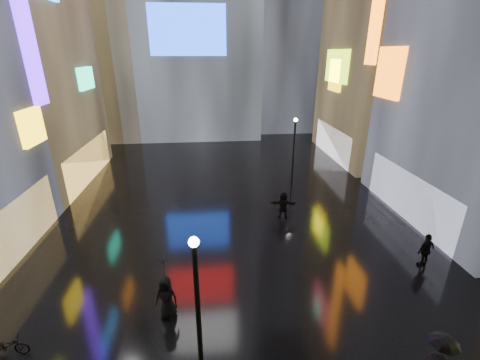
{
  "coord_description": "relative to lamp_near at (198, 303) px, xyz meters",
  "views": [
    {
      "loc": [
        -1.2,
        -0.11,
        9.86
      ],
      "look_at": [
        0.0,
        12.0,
        5.0
      ],
      "focal_mm": 24.0,
      "sensor_mm": 36.0,
      "label": 1
    }
  ],
  "objects": [
    {
      "name": "pedestrian_3",
      "position": [
        10.86,
        4.7,
        -2.05
      ],
      "size": [
        1.13,
        0.73,
        1.78
      ],
      "primitive_type": "imported",
      "rotation": [
        0.0,
        0.0,
        3.45
      ],
      "color": "black",
      "rests_on": "ground"
    },
    {
      "name": "pedestrian_4",
      "position": [
        -1.37,
        2.63,
        -2.02
      ],
      "size": [
        1.02,
        0.8,
        1.84
      ],
      "primitive_type": "imported",
      "rotation": [
        0.0,
        0.0,
        -0.26
      ],
      "color": "black",
      "rests_on": "ground"
    },
    {
      "name": "pedestrian_5",
      "position": [
        5.04,
        10.27,
        -2.07
      ],
      "size": [
        1.69,
        0.79,
        1.76
      ],
      "primitive_type": "imported",
      "rotation": [
        0.0,
        0.0,
        2.97
      ],
      "color": "black",
      "rests_on": "ground"
    },
    {
      "name": "lamp_near",
      "position": [
        0.0,
        0.0,
        0.0
      ],
      "size": [
        0.3,
        0.3,
        5.2
      ],
      "color": "black",
      "rests_on": "ground"
    },
    {
      "name": "ground",
      "position": [
        1.72,
        12.54,
        -2.94
      ],
      "size": [
        140.0,
        140.0,
        0.0
      ],
      "primitive_type": "plane",
      "color": "black",
      "rests_on": "ground"
    },
    {
      "name": "umbrella_1",
      "position": [
        6.95,
        -1.45,
        -0.9
      ],
      "size": [
        0.97,
        0.97,
        0.71
      ],
      "primitive_type": "imported",
      "rotation": [
        0.0,
        0.0,
        3.37
      ],
      "color": "black",
      "rests_on": "pedestrian_2"
    },
    {
      "name": "bicycle",
      "position": [
        -6.74,
        1.38,
        -2.55
      ],
      "size": [
        1.54,
        0.6,
        0.8
      ],
      "primitive_type": "imported",
      "rotation": [
        0.0,
        0.0,
        1.52
      ],
      "color": "black",
      "rests_on": "ground"
    },
    {
      "name": "lamp_far",
      "position": [
        7.18,
        16.36,
        0.0
      ],
      "size": [
        0.3,
        0.3,
        5.2
      ],
      "color": "black",
      "rests_on": "ground"
    },
    {
      "name": "building_right_far",
      "position": [
        17.7,
        22.54,
        11.03
      ],
      "size": [
        10.28,
        12.0,
        28.0
      ],
      "color": "black",
      "rests_on": "ground"
    },
    {
      "name": "umbrella_2",
      "position": [
        -1.37,
        2.63,
        -0.67
      ],
      "size": [
        1.24,
        1.23,
        0.87
      ],
      "primitive_type": "imported",
      "rotation": [
        0.0,
        0.0,
        5.08
      ],
      "color": "black",
      "rests_on": "pedestrian_4"
    },
    {
      "name": "tower_flank_left",
      "position": [
        -12.28,
        34.54,
        10.06
      ],
      "size": [
        10.0,
        10.0,
        26.0
      ],
      "primitive_type": "cube",
      "color": "black",
      "rests_on": "ground"
    }
  ]
}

